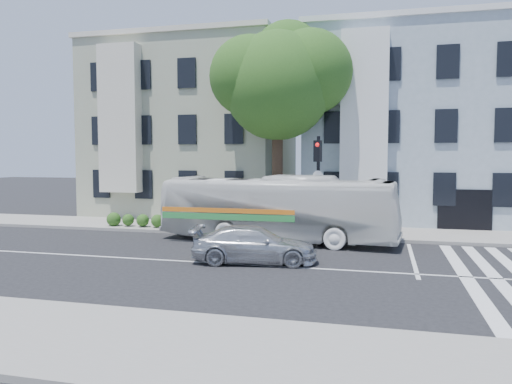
% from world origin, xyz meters
% --- Properties ---
extents(ground, '(120.00, 120.00, 0.00)m').
position_xyz_m(ground, '(0.00, 0.00, 0.00)').
color(ground, black).
rests_on(ground, ground).
extents(sidewalk_far, '(80.00, 4.00, 0.15)m').
position_xyz_m(sidewalk_far, '(0.00, 8.00, 0.07)').
color(sidewalk_far, gray).
rests_on(sidewalk_far, ground).
extents(sidewalk_near, '(80.00, 4.00, 0.15)m').
position_xyz_m(sidewalk_near, '(0.00, -8.00, 0.07)').
color(sidewalk_near, gray).
rests_on(sidewalk_near, ground).
extents(building_left, '(12.00, 10.00, 11.00)m').
position_xyz_m(building_left, '(-7.00, 15.00, 5.50)').
color(building_left, '#9DA68B').
rests_on(building_left, ground).
extents(building_right, '(12.00, 10.00, 11.00)m').
position_xyz_m(building_right, '(7.00, 15.00, 5.50)').
color(building_right, '#8F9FAA').
rests_on(building_right, ground).
extents(street_tree, '(7.30, 5.90, 11.10)m').
position_xyz_m(street_tree, '(0.06, 8.74, 7.83)').
color(street_tree, '#2D2116').
rests_on(street_tree, ground).
extents(bus, '(3.59, 11.02, 3.01)m').
position_xyz_m(bus, '(0.73, 5.03, 1.51)').
color(bus, white).
rests_on(bus, ground).
extents(sedan, '(2.52, 4.80, 1.33)m').
position_xyz_m(sedan, '(0.83, 0.44, 0.66)').
color(sedan, silver).
rests_on(sedan, ground).
extents(hedge, '(8.54, 1.91, 0.70)m').
position_xyz_m(hedge, '(-4.34, 6.80, 0.50)').
color(hedge, '#2D5B1D').
rests_on(hedge, sidewalk_far).
extents(traffic_signal, '(0.48, 0.55, 4.80)m').
position_xyz_m(traffic_signal, '(2.44, 5.94, 3.10)').
color(traffic_signal, black).
rests_on(traffic_signal, ground).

